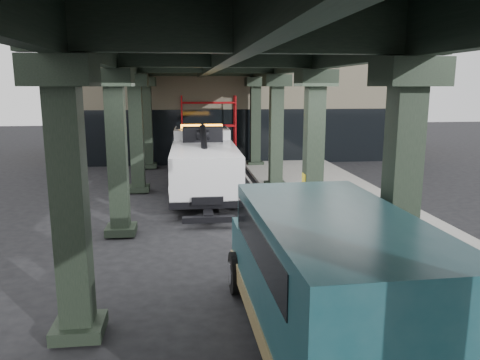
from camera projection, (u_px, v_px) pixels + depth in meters
ground at (239, 253)px, 12.86m from camera, size 90.00×90.00×0.00m
sidewalk at (368, 224)px, 15.32m from camera, size 5.00×40.00×0.15m
lane_stripe at (284, 229)px, 15.00m from camera, size 0.12×38.00×0.01m
viaduct at (217, 53)px, 13.68m from camera, size 7.40×32.00×6.40m
building at (233, 94)px, 31.77m from camera, size 22.00×10.00×8.00m
scaffolding at (209, 129)px, 26.70m from camera, size 3.08×0.88×4.00m
tow_truck at (203, 160)px, 19.85m from camera, size 2.82×9.01×2.94m
towed_van at (326, 278)px, 7.74m from camera, size 2.70×6.41×2.57m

